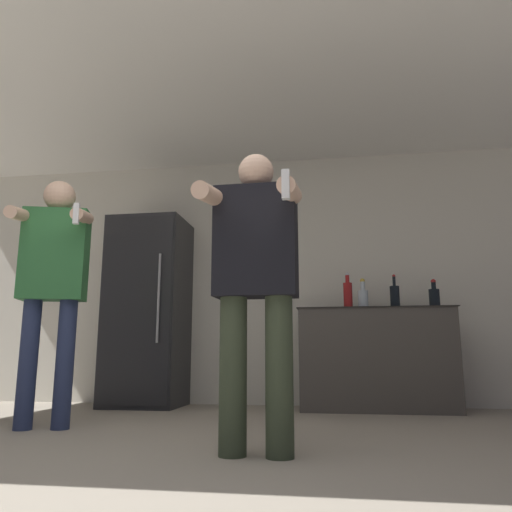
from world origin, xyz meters
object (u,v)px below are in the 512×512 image
(bottle_amber_bourbon, at_px, (363,297))
(bottle_tall_gin, at_px, (348,294))
(person_man_side, at_px, (53,273))
(refrigerator, at_px, (148,311))
(bottle_red_label, at_px, (395,296))
(bottle_clear_vodka, at_px, (434,297))
(person_woman_foreground, at_px, (256,275))

(bottle_amber_bourbon, distance_m, bottle_tall_gin, 0.14)
(bottle_amber_bourbon, bearing_deg, person_man_side, -146.28)
(refrigerator, relative_size, bottle_tall_gin, 5.32)
(bottle_tall_gin, xyz_separation_m, bottle_red_label, (0.42, 0.00, -0.03))
(bottle_amber_bourbon, bearing_deg, bottle_clear_vodka, -0.00)
(bottle_tall_gin, relative_size, person_woman_foreground, 0.22)
(refrigerator, height_order, bottle_clear_vodka, refrigerator)
(bottle_red_label, height_order, person_woman_foreground, person_woman_foreground)
(bottle_clear_vodka, relative_size, person_man_side, 0.15)
(bottle_amber_bourbon, height_order, bottle_tall_gin, bottle_tall_gin)
(bottle_clear_vodka, height_order, bottle_tall_gin, bottle_tall_gin)
(bottle_clear_vodka, xyz_separation_m, bottle_tall_gin, (-0.77, 0.00, 0.04))
(bottle_tall_gin, distance_m, person_woman_foreground, 2.24)
(person_woman_foreground, relative_size, person_man_side, 0.90)
(refrigerator, height_order, person_man_side, refrigerator)
(person_woman_foreground, bearing_deg, bottle_clear_vodka, 58.90)
(bottle_red_label, bearing_deg, refrigerator, 179.10)
(bottle_red_label, relative_size, person_man_side, 0.18)
(bottle_tall_gin, height_order, bottle_red_label, bottle_tall_gin)
(person_woman_foreground, bearing_deg, bottle_tall_gin, 76.13)
(bottle_clear_vodka, bearing_deg, bottle_tall_gin, 180.00)
(bottle_clear_vodka, xyz_separation_m, person_man_side, (-2.86, -1.49, 0.05))
(person_woman_foreground, bearing_deg, person_man_side, 156.35)
(refrigerator, bearing_deg, person_woman_foreground, -57.08)
(refrigerator, distance_m, bottle_tall_gin, 1.97)
(person_woman_foreground, xyz_separation_m, person_man_side, (-1.56, 0.68, 0.16))
(bottle_clear_vodka, relative_size, bottle_amber_bourbon, 0.93)
(person_man_side, bearing_deg, bottle_red_label, 30.60)
(bottle_clear_vodka, bearing_deg, refrigerator, 179.22)
(refrigerator, distance_m, bottle_amber_bourbon, 2.10)
(person_woman_foreground, bearing_deg, refrigerator, 122.92)
(bottle_clear_vodka, relative_size, bottle_red_label, 0.84)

